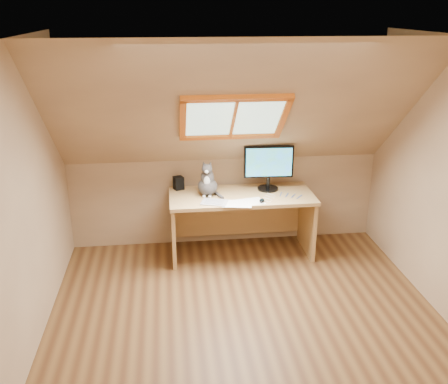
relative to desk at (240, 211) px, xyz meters
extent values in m
plane|color=brown|center=(-0.14, -1.45, -0.49)|extent=(3.50, 3.50, 0.00)
cube|color=tan|center=(-0.14, -3.20, 0.71)|extent=(3.50, 0.02, 2.40)
cube|color=tan|center=(-1.89, -1.45, 0.71)|extent=(0.02, 3.50, 2.40)
cube|color=tan|center=(-0.14, 0.30, 0.01)|extent=(3.50, 0.02, 1.00)
cube|color=silver|center=(-0.14, -2.22, 1.91)|extent=(3.50, 1.95, 0.02)
cube|color=tan|center=(-0.14, -0.47, 1.21)|extent=(3.50, 1.56, 1.41)
cube|color=#B2E0CC|center=(-0.14, -0.39, 1.14)|extent=(0.90, 0.53, 0.48)
cube|color=#CE6913|center=(-0.14, -0.39, 1.14)|extent=(1.02, 0.64, 0.59)
cube|color=tan|center=(0.00, -0.07, 0.20)|extent=(1.55, 0.68, 0.04)
cube|color=tan|center=(-0.75, -0.07, -0.15)|extent=(0.04, 0.61, 0.67)
cube|color=tan|center=(0.75, -0.07, -0.15)|extent=(0.04, 0.61, 0.67)
cube|color=tan|center=(0.00, 0.24, -0.15)|extent=(1.45, 0.03, 0.47)
cylinder|color=black|center=(0.31, 0.05, 0.23)|extent=(0.23, 0.23, 0.02)
cylinder|color=black|center=(0.31, 0.05, 0.30)|extent=(0.04, 0.04, 0.12)
cube|color=black|center=(0.31, 0.05, 0.54)|extent=(0.54, 0.07, 0.35)
cube|color=blue|center=(0.31, 0.03, 0.54)|extent=(0.50, 0.04, 0.31)
ellipsoid|color=#4A4442|center=(-0.36, -0.02, 0.31)|extent=(0.25, 0.29, 0.18)
ellipsoid|color=#4A4442|center=(-0.37, -0.04, 0.42)|extent=(0.16, 0.16, 0.20)
ellipsoid|color=silver|center=(-0.38, -0.10, 0.40)|extent=(0.07, 0.05, 0.11)
ellipsoid|color=#4A4442|center=(-0.37, -0.08, 0.53)|extent=(0.13, 0.11, 0.10)
sphere|color=silver|center=(-0.38, -0.13, 0.51)|extent=(0.04, 0.04, 0.04)
cone|color=#4A4442|center=(-0.40, -0.06, 0.58)|extent=(0.06, 0.06, 0.06)
cone|color=#4A4442|center=(-0.34, -0.07, 0.58)|extent=(0.06, 0.06, 0.06)
cube|color=black|center=(-0.67, 0.18, 0.29)|extent=(0.13, 0.13, 0.14)
cube|color=#B2B2B7|center=(-0.32, -0.28, 0.23)|extent=(0.31, 0.26, 0.01)
ellipsoid|color=black|center=(0.18, -0.31, 0.23)|extent=(0.08, 0.11, 0.03)
cube|color=white|center=(-0.01, -0.33, 0.22)|extent=(0.33, 0.27, 0.00)
cube|color=white|center=(-0.01, -0.33, 0.22)|extent=(0.32, 0.24, 0.00)
camera|label=1|loc=(-0.78, -5.04, 2.12)|focal=40.00mm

